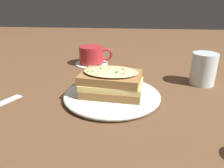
% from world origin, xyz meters
% --- Properties ---
extents(ground_plane, '(2.40, 2.40, 0.00)m').
position_xyz_m(ground_plane, '(0.00, 0.00, 0.00)').
color(ground_plane, brown).
extents(dinner_plate, '(0.25, 0.25, 0.01)m').
position_xyz_m(dinner_plate, '(-0.02, 0.01, 0.01)').
color(dinner_plate, silver).
rests_on(dinner_plate, ground_plane).
extents(sandwich, '(0.12, 0.16, 0.07)m').
position_xyz_m(sandwich, '(-0.01, 0.01, 0.04)').
color(sandwich, olive).
rests_on(sandwich, dinner_plate).
extents(teacup_with_saucer, '(0.12, 0.14, 0.07)m').
position_xyz_m(teacup_with_saucer, '(0.27, 0.11, 0.03)').
color(teacup_with_saucer, white).
rests_on(teacup_with_saucer, ground_plane).
extents(water_glass, '(0.07, 0.07, 0.09)m').
position_xyz_m(water_glass, '(0.11, -0.24, 0.05)').
color(water_glass, silver).
rests_on(water_glass, ground_plane).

